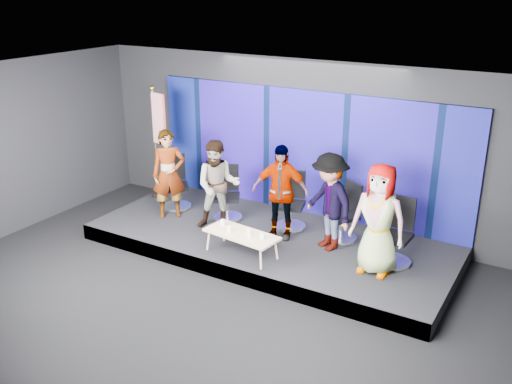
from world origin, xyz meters
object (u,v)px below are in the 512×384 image
mug_d (249,234)px  mug_e (262,236)px  chair_a (176,191)px  panelist_c (280,192)px  mug_b (229,229)px  chair_b (227,201)px  chair_d (344,221)px  panelist_a (169,174)px  mug_a (223,222)px  panelist_d (329,202)px  panelist_e (379,219)px  flag_stand (158,140)px  coffee_table (242,235)px  panelist_b (218,185)px  mug_c (249,231)px  chair_c (291,210)px  chair_e (395,242)px

mug_d → mug_e: bearing=11.9°
chair_a → panelist_c: bearing=-46.3°
mug_e → chair_a: bearing=156.6°
mug_b → panelist_c: bearing=67.5°
chair_b → chair_d: size_ratio=0.99×
panelist_a → mug_a: bearing=-62.3°
mug_e → panelist_d: bearing=53.6°
panelist_c → mug_a: bearing=-143.6°
panelist_e → flag_stand: bearing=173.1°
chair_d → coffee_table: bearing=-100.4°
mug_d → flag_stand: (-3.28, 1.57, 0.87)m
panelist_b → mug_c: size_ratio=20.18×
panelist_e → flag_stand: size_ratio=0.76×
panelist_c → mug_d: size_ratio=20.35×
mug_d → mug_e: mug_e is taller
chair_a → chair_c: bearing=-35.4°
panelist_d → panelist_b: bearing=-143.2°
panelist_c → chair_a: bearing=160.1°
panelist_e → mug_b: 2.65m
chair_b → chair_a: bearing=153.5°
panelist_b → chair_a: bearing=133.7°
flag_stand → mug_e: bearing=-8.3°
chair_d → flag_stand: (-4.42, -0.03, 0.97)m
chair_e → panelist_e: panelist_e is taller
mug_d → mug_a: bearing=164.7°
panelist_a → panelist_b: size_ratio=1.03×
panelist_c → chair_e: 2.30m
panelist_d → mug_c: (-1.11, -0.97, -0.44)m
panelist_b → mug_d: bearing=-64.0°
chair_d → mug_a: chair_d is taller
panelist_b → coffee_table: bearing=-66.7°
panelist_d → mug_d: panelist_d is taller
chair_d → flag_stand: size_ratio=0.44×
chair_e → panelist_e: bearing=-107.1°
chair_e → mug_b: size_ratio=11.85×
mug_a → chair_d: bearing=37.9°
panelist_a → chair_e: bearing=-38.1°
mug_c → coffee_table: bearing=-143.4°
mug_d → mug_b: bearing=179.0°
chair_c → coffee_table: bearing=-113.3°
panelist_c → mug_e: panelist_c is taller
panelist_d → mug_e: (-0.78, -1.06, -0.44)m
chair_b → mug_b: chair_b is taller
mug_a → chair_a: bearing=150.5°
chair_e → panelist_b: bearing=-172.5°
mug_b → chair_b: bearing=124.3°
chair_e → mug_b: chair_e is taller
mug_b → flag_stand: bearing=151.3°
panelist_b → panelist_d: panelist_d is taller
panelist_d → mug_a: 1.98m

